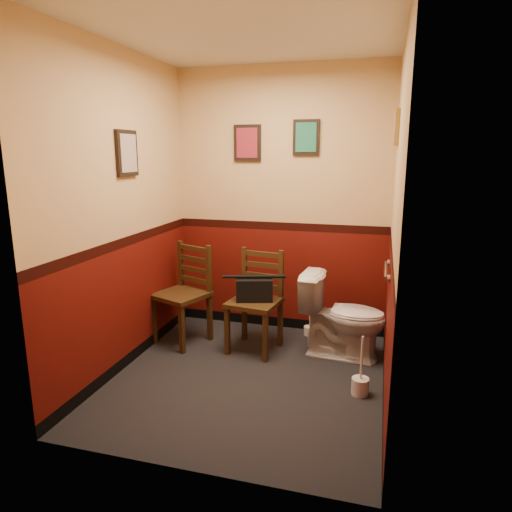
% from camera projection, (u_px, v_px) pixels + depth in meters
% --- Properties ---
extents(floor, '(2.20, 2.40, 0.00)m').
position_uv_depth(floor, '(248.00, 378.00, 3.85)').
color(floor, black).
rests_on(floor, ground).
extents(ceiling, '(2.20, 2.40, 0.00)m').
position_uv_depth(ceiling, '(247.00, 31.00, 3.25)').
color(ceiling, silver).
rests_on(ceiling, ground).
extents(wall_back, '(2.20, 0.00, 2.70)m').
position_uv_depth(wall_back, '(281.00, 203.00, 4.68)').
color(wall_back, '#500E08').
rests_on(wall_back, ground).
extents(wall_front, '(2.20, 0.00, 2.70)m').
position_uv_depth(wall_front, '(183.00, 250.00, 2.42)').
color(wall_front, '#500E08').
rests_on(wall_front, ground).
extents(wall_left, '(0.00, 2.40, 2.70)m').
position_uv_depth(wall_left, '(122.00, 214.00, 3.84)').
color(wall_left, '#500E08').
rests_on(wall_left, ground).
extents(wall_right, '(0.00, 2.40, 2.70)m').
position_uv_depth(wall_right, '(395.00, 225.00, 3.26)').
color(wall_right, '#500E08').
rests_on(wall_right, ground).
extents(grab_bar, '(0.05, 0.56, 0.06)m').
position_uv_depth(grab_bar, '(386.00, 270.00, 3.59)').
color(grab_bar, silver).
rests_on(grab_bar, wall_right).
extents(framed_print_back_a, '(0.28, 0.04, 0.36)m').
position_uv_depth(framed_print_back_a, '(247.00, 143.00, 4.61)').
color(framed_print_back_a, black).
rests_on(framed_print_back_a, wall_back).
extents(framed_print_back_b, '(0.26, 0.04, 0.34)m').
position_uv_depth(framed_print_back_b, '(306.00, 137.00, 4.45)').
color(framed_print_back_b, black).
rests_on(framed_print_back_b, wall_back).
extents(framed_print_left, '(0.04, 0.30, 0.38)m').
position_uv_depth(framed_print_left, '(127.00, 153.00, 3.81)').
color(framed_print_left, black).
rests_on(framed_print_left, wall_left).
extents(framed_print_right, '(0.04, 0.34, 0.28)m').
position_uv_depth(framed_print_right, '(396.00, 128.00, 3.67)').
color(framed_print_right, olive).
rests_on(framed_print_right, wall_right).
extents(toilet, '(0.82, 0.50, 0.77)m').
position_uv_depth(toilet, '(343.00, 317.00, 4.19)').
color(toilet, white).
rests_on(toilet, floor).
extents(toilet_brush, '(0.14, 0.14, 0.49)m').
position_uv_depth(toilet_brush, '(360.00, 385.00, 3.57)').
color(toilet_brush, silver).
rests_on(toilet_brush, floor).
extents(chair_left, '(0.59, 0.59, 0.98)m').
position_uv_depth(chair_left, '(184.00, 294.00, 4.51)').
color(chair_left, '#422B14').
rests_on(chair_left, floor).
extents(chair_right, '(0.50, 0.50, 0.96)m').
position_uv_depth(chair_right, '(256.00, 301.00, 4.32)').
color(chair_right, '#422B14').
rests_on(chair_right, floor).
extents(handbag, '(0.37, 0.26, 0.25)m').
position_uv_depth(handbag, '(254.00, 289.00, 4.26)').
color(handbag, black).
rests_on(handbag, chair_right).
extents(tp_stack, '(0.21, 0.13, 0.28)m').
position_uv_depth(tp_stack, '(314.00, 325.00, 4.70)').
color(tp_stack, silver).
rests_on(tp_stack, floor).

